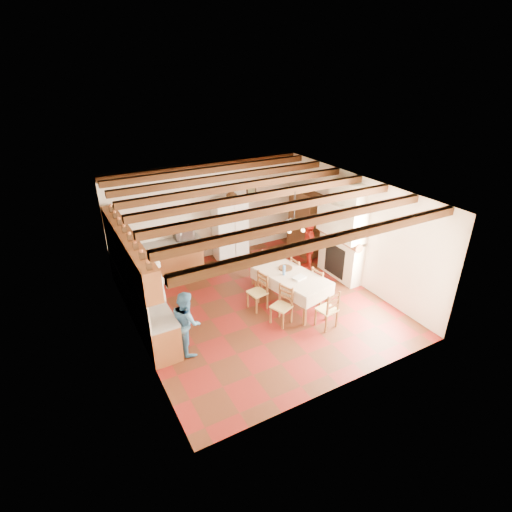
{
  "coord_description": "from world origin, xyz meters",
  "views": [
    {
      "loc": [
        -4.23,
        -7.53,
        5.72
      ],
      "look_at": [
        0.1,
        0.3,
        1.25
      ],
      "focal_mm": 28.0,
      "sensor_mm": 36.0,
      "label": 1
    }
  ],
  "objects": [
    {
      "name": "floor",
      "position": [
        0.0,
        0.0,
        -0.01
      ],
      "size": [
        6.0,
        6.5,
        0.02
      ],
      "primitive_type": "cube",
      "color": "#492112",
      "rests_on": "ground"
    },
    {
      "name": "ceiling",
      "position": [
        0.0,
        0.0,
        3.01
      ],
      "size": [
        6.0,
        6.5,
        0.02
      ],
      "primitive_type": "cube",
      "color": "white",
      "rests_on": "ground"
    },
    {
      "name": "wall_back",
      "position": [
        0.0,
        3.26,
        1.5
      ],
      "size": [
        6.0,
        0.02,
        3.0
      ],
      "primitive_type": "cube",
      "color": "beige",
      "rests_on": "ground"
    },
    {
      "name": "wall_front",
      "position": [
        0.0,
        -3.26,
        1.5
      ],
      "size": [
        6.0,
        0.02,
        3.0
      ],
      "primitive_type": "cube",
      "color": "beige",
      "rests_on": "ground"
    },
    {
      "name": "wall_left",
      "position": [
        -3.01,
        0.0,
        1.5
      ],
      "size": [
        0.02,
        6.5,
        3.0
      ],
      "primitive_type": "cube",
      "color": "beige",
      "rests_on": "ground"
    },
    {
      "name": "wall_right",
      "position": [
        3.01,
        0.0,
        1.5
      ],
      "size": [
        0.02,
        6.5,
        3.0
      ],
      "primitive_type": "cube",
      "color": "beige",
      "rests_on": "ground"
    },
    {
      "name": "ceiling_beams",
      "position": [
        0.0,
        0.0,
        2.91
      ],
      "size": [
        6.0,
        6.3,
        0.16
      ],
      "primitive_type": null,
      "color": "#321911",
      "rests_on": "ground"
    },
    {
      "name": "lower_cabinets_left",
      "position": [
        -2.7,
        1.05,
        0.43
      ],
      "size": [
        0.6,
        4.3,
        0.86
      ],
      "primitive_type": "cube",
      "color": "brown",
      "rests_on": "ground"
    },
    {
      "name": "lower_cabinets_back",
      "position": [
        -1.55,
        2.95,
        0.43
      ],
      "size": [
        2.3,
        0.6,
        0.86
      ],
      "primitive_type": "cube",
      "color": "brown",
      "rests_on": "ground"
    },
    {
      "name": "countertop_left",
      "position": [
        -2.7,
        1.05,
        0.88
      ],
      "size": [
        0.62,
        4.3,
        0.04
      ],
      "primitive_type": "cube",
      "color": "gray",
      "rests_on": "lower_cabinets_left"
    },
    {
      "name": "countertop_back",
      "position": [
        -1.55,
        2.95,
        0.88
      ],
      "size": [
        2.34,
        0.62,
        0.04
      ],
      "primitive_type": "cube",
      "color": "gray",
      "rests_on": "lower_cabinets_back"
    },
    {
      "name": "backsplash_left",
      "position": [
        -2.98,
        1.05,
        1.2
      ],
      "size": [
        0.03,
        4.3,
        0.6
      ],
      "primitive_type": "cube",
      "color": "beige",
      "rests_on": "ground"
    },
    {
      "name": "backsplash_back",
      "position": [
        -1.55,
        3.23,
        1.2
      ],
      "size": [
        2.3,
        0.03,
        0.6
      ],
      "primitive_type": "cube",
      "color": "beige",
      "rests_on": "ground"
    },
    {
      "name": "upper_cabinets",
      "position": [
        -2.83,
        1.05,
        1.85
      ],
      "size": [
        0.35,
        4.2,
        0.7
      ],
      "primitive_type": "cube",
      "color": "brown",
      "rests_on": "ground"
    },
    {
      "name": "fireplace",
      "position": [
        2.72,
        0.2,
        1.4
      ],
      "size": [
        0.56,
        1.6,
        2.8
      ],
      "primitive_type": null,
      "color": "#EFE2C8",
      "rests_on": "ground"
    },
    {
      "name": "wall_picture",
      "position": [
        1.55,
        3.23,
        1.85
      ],
      "size": [
        0.34,
        0.03,
        0.42
      ],
      "primitive_type": "cube",
      "color": "black",
      "rests_on": "ground"
    },
    {
      "name": "refrigerator",
      "position": [
        0.55,
        2.78,
        0.96
      ],
      "size": [
        1.03,
        0.88,
        1.91
      ],
      "primitive_type": "cube",
      "rotation": [
        0.0,
        0.0,
        -0.11
      ],
      "color": "white",
      "rests_on": "floor"
    },
    {
      "name": "hutch",
      "position": [
        2.75,
        1.99,
        1.04
      ],
      "size": [
        0.52,
        1.16,
        2.08
      ],
      "primitive_type": null,
      "rotation": [
        0.0,
        0.0,
        0.03
      ],
      "color": "#3C1F13",
      "rests_on": "floor"
    },
    {
      "name": "dining_table",
      "position": [
        0.76,
        -0.34,
        0.77
      ],
      "size": [
        1.38,
        2.13,
        0.86
      ],
      "rotation": [
        0.0,
        0.0,
        0.21
      ],
      "color": "silver",
      "rests_on": "floor"
    },
    {
      "name": "chandelier",
      "position": [
        0.76,
        -0.34,
        2.25
      ],
      "size": [
        0.47,
        0.47,
        0.03
      ],
      "primitive_type": "torus",
      "color": "black",
      "rests_on": "ground"
    },
    {
      "name": "chair_left_near",
      "position": [
        0.1,
        -0.94,
        0.48
      ],
      "size": [
        0.52,
        0.53,
        0.96
      ],
      "primitive_type": null,
      "rotation": [
        0.0,
        0.0,
        -1.21
      ],
      "color": "brown",
      "rests_on": "floor"
    },
    {
      "name": "chair_left_far",
      "position": [
        -0.09,
        -0.11,
        0.48
      ],
      "size": [
        0.46,
        0.48,
        0.96
      ],
      "primitive_type": null,
      "rotation": [
        0.0,
        0.0,
        -1.42
      ],
      "color": "brown",
      "rests_on": "floor"
    },
    {
      "name": "chair_right_near",
      "position": [
        1.53,
        -0.58,
        0.48
      ],
      "size": [
        0.45,
        0.47,
        0.96
      ],
      "primitive_type": null,
      "rotation": [
        0.0,
        0.0,
        1.7
      ],
      "color": "brown",
      "rests_on": "floor"
    },
    {
      "name": "chair_right_far",
      "position": [
        1.36,
        0.16,
        0.48
      ],
      "size": [
        0.41,
        0.43,
        0.96
      ],
      "primitive_type": null,
      "rotation": [
        0.0,
        0.0,
        1.59
      ],
      "color": "brown",
      "rests_on": "floor"
    },
    {
      "name": "chair_end_near",
      "position": [
        0.96,
        -1.55,
        0.48
      ],
      "size": [
        0.47,
        0.46,
        0.96
      ],
      "primitive_type": null,
      "rotation": [
        0.0,
        0.0,
        3.29
      ],
      "color": "brown",
      "rests_on": "floor"
    },
    {
      "name": "chair_end_far",
      "position": [
        0.59,
        0.86,
        0.48
      ],
      "size": [
        0.51,
        0.49,
        0.96
      ],
      "primitive_type": null,
      "rotation": [
        0.0,
        0.0,
        0.26
      ],
      "color": "brown",
      "rests_on": "floor"
    },
    {
      "name": "person_man",
      "position": [
        -2.4,
        0.4,
        0.91
      ],
      "size": [
        0.61,
        0.76,
        1.82
      ],
      "primitive_type": "imported",
      "rotation": [
        0.0,
        0.0,
        1.27
      ],
      "color": "silver",
      "rests_on": "floor"
    },
    {
      "name": "person_woman_blue",
      "position": [
        -2.17,
        -0.78,
        0.72
      ],
      "size": [
        0.56,
        0.71,
        1.44
      ],
      "primitive_type": "imported",
      "rotation": [
        0.0,
        0.0,
        1.55
      ],
      "color": "teal",
      "rests_on": "floor"
    },
    {
      "name": "person_woman_red",
      "position": [
        2.28,
        1.04,
        0.74
      ],
      "size": [
        0.67,
        0.94,
        1.48
      ],
      "primitive_type": "imported",
      "rotation": [
        0.0,
        0.0,
        -1.97
      ],
      "color": "#AB1E14",
      "rests_on": "floor"
    },
    {
      "name": "microwave",
      "position": [
        -0.87,
        2.95,
        1.06
      ],
      "size": [
        0.57,
        0.4,
        0.31
      ],
      "primitive_type": "imported",
      "rotation": [
        0.0,
        0.0,
        -0.02
      ],
      "color": "silver",
      "rests_on": "countertop_back"
    },
    {
      "name": "fridge_vase",
      "position": [
        0.65,
        2.78,
        2.08
      ],
      "size": [
        0.37,
        0.37,
        0.33
      ],
      "primitive_type": "imported",
      "rotation": [
        0.0,
        0.0,
        -0.19
      ],
      "color": "#3C1F13",
      "rests_on": "refrigerator"
    }
  ]
}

